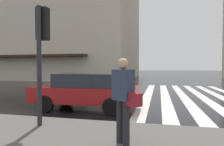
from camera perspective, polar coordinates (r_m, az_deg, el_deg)
ground_plane at (r=8.72m, az=25.34°, el=-9.47°), size 220.00×220.00×0.00m
zebra_crossing at (r=12.62m, az=21.78°, el=-6.02°), size 13.00×5.50×0.01m
haussmann_block_mid at (r=36.41m, az=-14.84°, el=17.87°), size 21.15×24.83×24.30m
traffic_signal_post at (r=5.59m, az=-19.47°, el=8.91°), size 0.44×0.30×3.07m
car_red at (r=7.93m, az=-7.28°, el=-4.90°), size 1.85×4.10×1.41m
pedestrian_approaching_kerb at (r=3.88m, az=3.47°, el=-6.13°), size 0.51×0.63×1.68m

